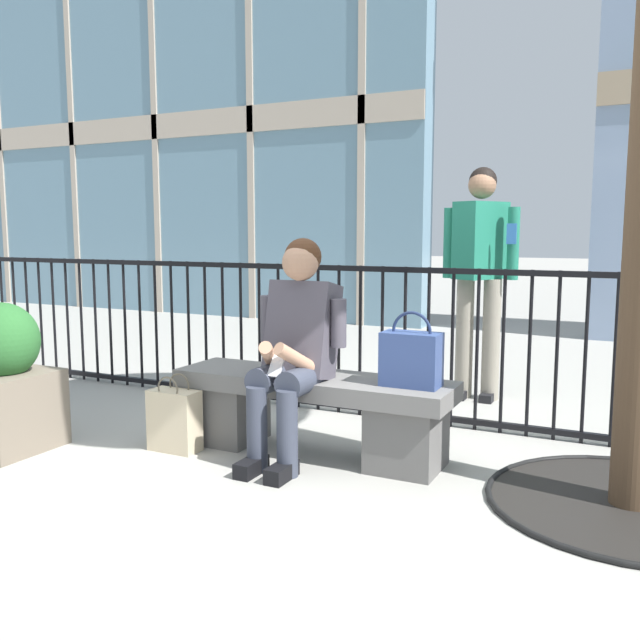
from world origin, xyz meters
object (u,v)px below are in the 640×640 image
shopping_bag (175,420)px  stone_bench (312,407)px  planter (4,382)px  seated_person_with_phone (295,343)px  handbag_on_bench (411,358)px  bystander_at_railing (480,265)px

shopping_bag → stone_bench: bearing=22.3°
planter → shopping_bag: bearing=24.5°
seated_person_with_phone → handbag_on_bench: 0.63m
handbag_on_bench → planter: size_ratio=0.46×
handbag_on_bench → planter: planter is taller
stone_bench → seated_person_with_phone: 0.40m
stone_bench → shopping_bag: (-0.73, -0.30, -0.09)m
stone_bench → bystander_at_railing: bystander_at_railing is taller
shopping_bag → planter: 1.00m
seated_person_with_phone → shopping_bag: 0.85m
stone_bench → shopping_bag: 0.79m
stone_bench → shopping_bag: stone_bench is taller
seated_person_with_phone → shopping_bag: seated_person_with_phone is taller
seated_person_with_phone → handbag_on_bench: (0.62, 0.12, -0.05)m
shopping_bag → planter: size_ratio=0.52×
stone_bench → bystander_at_railing: bearing=72.9°
bystander_at_railing → planter: bystander_at_railing is taller
stone_bench → bystander_at_railing: size_ratio=0.94×
handbag_on_bench → shopping_bag: handbag_on_bench is taller
bystander_at_railing → shopping_bag: bearing=-122.1°
stone_bench → shopping_bag: size_ratio=3.63×
shopping_bag → handbag_on_bench: bearing=12.5°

